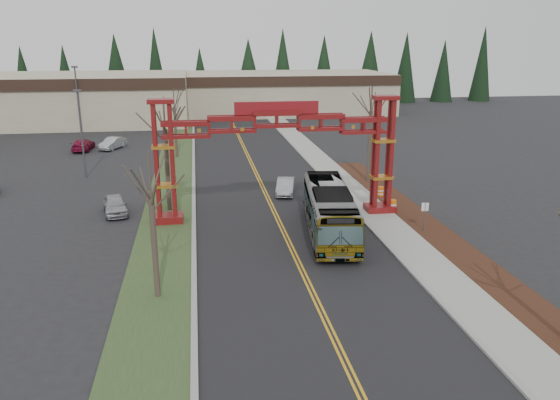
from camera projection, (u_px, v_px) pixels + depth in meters
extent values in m
plane|color=black|center=(337.00, 345.00, 23.76)|extent=(200.00, 200.00, 0.00)
cube|color=black|center=(265.00, 192.00, 47.46)|extent=(12.00, 110.00, 0.02)
cube|color=orange|center=(264.00, 192.00, 47.44)|extent=(0.12, 100.00, 0.01)
cube|color=orange|center=(266.00, 192.00, 47.47)|extent=(0.12, 100.00, 0.01)
cube|color=gray|center=(334.00, 189.00, 48.34)|extent=(0.30, 110.00, 0.15)
cube|color=gray|center=(350.00, 188.00, 48.55)|extent=(2.60, 110.00, 0.14)
cube|color=black|center=(453.00, 248.00, 34.70)|extent=(2.60, 50.00, 0.12)
cube|color=#304422|center=(172.00, 196.00, 46.29)|extent=(4.00, 110.00, 0.08)
cube|color=gray|center=(194.00, 195.00, 46.55)|extent=(0.30, 110.00, 0.15)
cube|color=#630F0D|center=(168.00, 219.00, 39.58)|extent=(2.20, 1.60, 0.60)
cube|color=#630F0D|center=(156.00, 162.00, 37.95)|extent=(0.28, 0.28, 8.00)
cube|color=#630F0D|center=(172.00, 161.00, 38.11)|extent=(0.28, 0.28, 8.00)
cube|color=#630F0D|center=(157.00, 160.00, 38.62)|extent=(0.28, 0.28, 8.00)
cube|color=#630F0D|center=(172.00, 159.00, 38.78)|extent=(0.28, 0.28, 8.00)
cube|color=#C57E22|center=(166.00, 185.00, 38.87)|extent=(1.60, 1.10, 0.22)
cube|color=#C57E22|center=(164.00, 147.00, 38.08)|extent=(1.60, 1.10, 0.22)
cube|color=#630F0D|center=(161.00, 101.00, 37.19)|extent=(1.80, 1.20, 0.30)
cube|color=#630F0D|center=(380.00, 209.00, 41.90)|extent=(2.20, 1.60, 0.60)
cube|color=#630F0D|center=(377.00, 155.00, 40.28)|extent=(0.28, 0.28, 8.00)
cube|color=#630F0D|center=(391.00, 154.00, 40.44)|extent=(0.28, 0.28, 8.00)
cube|color=#630F0D|center=(374.00, 153.00, 40.94)|extent=(0.28, 0.28, 8.00)
cube|color=#630F0D|center=(388.00, 153.00, 41.10)|extent=(0.28, 0.28, 8.00)
cube|color=#C57E22|center=(381.00, 177.00, 41.20)|extent=(1.60, 1.10, 0.22)
cube|color=#C57E22|center=(383.00, 140.00, 40.41)|extent=(1.60, 1.10, 0.22)
cube|color=#630F0D|center=(386.00, 98.00, 39.52)|extent=(1.80, 1.20, 0.30)
cube|color=#630F0D|center=(277.00, 117.00, 38.71)|extent=(16.00, 0.90, 1.00)
cube|color=#630F0D|center=(277.00, 130.00, 38.96)|extent=(16.00, 0.90, 0.60)
cube|color=maroon|center=(277.00, 108.00, 38.52)|extent=(6.00, 0.25, 0.90)
cube|color=tan|center=(41.00, 99.00, 86.62)|extent=(46.00, 22.00, 7.50)
cube|color=black|center=(17.00, 86.00, 75.26)|extent=(46.00, 0.40, 1.60)
cube|color=tan|center=(281.00, 92.00, 100.08)|extent=(38.00, 20.00, 7.00)
cube|color=black|center=(291.00, 81.00, 89.74)|extent=(38.00, 0.40, 1.60)
cone|color=black|center=(23.00, 74.00, 103.64)|extent=(5.60, 5.60, 13.00)
cylinder|color=#382D26|center=(27.00, 104.00, 105.25)|extent=(0.80, 0.80, 1.60)
cone|color=black|center=(69.00, 74.00, 104.88)|extent=(5.60, 5.60, 13.00)
cylinder|color=#382D26|center=(72.00, 104.00, 106.49)|extent=(0.80, 0.80, 1.60)
cone|color=black|center=(115.00, 73.00, 106.11)|extent=(5.60, 5.60, 13.00)
cylinder|color=#382D26|center=(117.00, 103.00, 107.72)|extent=(0.80, 0.80, 1.60)
cone|color=black|center=(159.00, 73.00, 107.35)|extent=(5.60, 5.60, 13.00)
cylinder|color=#382D26|center=(161.00, 102.00, 108.96)|extent=(0.80, 0.80, 1.60)
cone|color=black|center=(203.00, 73.00, 108.58)|extent=(5.60, 5.60, 13.00)
cylinder|color=#382D26|center=(204.00, 101.00, 110.19)|extent=(0.80, 0.80, 1.60)
cone|color=black|center=(245.00, 72.00, 109.81)|extent=(5.60, 5.60, 13.00)
cylinder|color=#382D26|center=(246.00, 101.00, 111.42)|extent=(0.80, 0.80, 1.60)
cone|color=black|center=(287.00, 72.00, 111.05)|extent=(5.60, 5.60, 13.00)
cylinder|color=#382D26|center=(287.00, 100.00, 112.66)|extent=(0.80, 0.80, 1.60)
cone|color=black|center=(328.00, 71.00, 112.28)|extent=(5.60, 5.60, 13.00)
cylinder|color=#382D26|center=(327.00, 99.00, 113.89)|extent=(0.80, 0.80, 1.60)
cone|color=black|center=(367.00, 71.00, 113.51)|extent=(5.60, 5.60, 13.00)
cylinder|color=#382D26|center=(366.00, 99.00, 115.12)|extent=(0.80, 0.80, 1.60)
cone|color=black|center=(406.00, 71.00, 114.75)|extent=(5.60, 5.60, 13.00)
cylinder|color=#382D26|center=(405.00, 98.00, 116.36)|extent=(0.80, 0.80, 1.60)
cone|color=black|center=(444.00, 70.00, 115.98)|extent=(5.60, 5.60, 13.00)
cylinder|color=#382D26|center=(442.00, 98.00, 117.59)|extent=(0.80, 0.80, 1.60)
cone|color=black|center=(482.00, 70.00, 117.22)|extent=(5.60, 5.60, 13.00)
cylinder|color=#382D26|center=(479.00, 97.00, 118.83)|extent=(0.80, 0.80, 1.60)
imported|color=#93969A|center=(330.00, 210.00, 37.01)|extent=(4.28, 12.08, 3.29)
imported|color=#A5A8AD|center=(286.00, 186.00, 46.85)|extent=(2.29, 4.30, 1.35)
imported|color=#A4A4AB|center=(115.00, 205.00, 41.50)|extent=(2.50, 4.42, 1.42)
imported|color=maroon|center=(83.00, 145.00, 65.27)|extent=(2.20, 4.93, 1.40)
imported|color=#AFB5B8|center=(113.00, 143.00, 66.18)|extent=(3.08, 4.50, 1.41)
cylinder|color=#382D26|center=(154.00, 246.00, 27.37)|extent=(0.30, 0.30, 5.66)
cylinder|color=#382D26|center=(149.00, 173.00, 26.30)|extent=(0.11, 0.11, 2.06)
cylinder|color=#382D26|center=(167.00, 171.00, 41.60)|extent=(0.35, 0.35, 6.37)
cylinder|color=#382D26|center=(164.00, 114.00, 40.39)|extent=(0.13, 0.13, 2.39)
cylinder|color=#382D26|center=(176.00, 132.00, 60.84)|extent=(0.30, 0.30, 5.71)
cylinder|color=#382D26|center=(174.00, 98.00, 59.76)|extent=(0.11, 0.11, 2.10)
cylinder|color=#382D26|center=(369.00, 147.00, 50.16)|extent=(0.35, 0.35, 6.59)
cylinder|color=#382D26|center=(372.00, 99.00, 48.92)|extent=(0.13, 0.13, 2.40)
cylinder|color=#3F3F44|center=(82.00, 136.00, 51.45)|extent=(0.18, 0.18, 8.14)
cube|color=#3F3F44|center=(77.00, 91.00, 50.28)|extent=(0.72, 0.36, 0.23)
cylinder|color=#3F3F44|center=(78.00, 101.00, 76.41)|extent=(0.20, 0.20, 9.07)
cube|color=#3F3F44|center=(74.00, 67.00, 75.10)|extent=(0.81, 0.40, 0.25)
cylinder|color=#3F3F44|center=(424.00, 218.00, 37.39)|extent=(0.06, 0.06, 2.11)
cube|color=white|center=(425.00, 207.00, 37.17)|extent=(0.48, 0.10, 0.58)
cylinder|color=orange|center=(393.00, 206.00, 41.75)|extent=(0.54, 0.54, 1.04)
cylinder|color=white|center=(393.00, 204.00, 41.71)|extent=(0.56, 0.56, 0.12)
cylinder|color=white|center=(393.00, 208.00, 41.79)|extent=(0.56, 0.56, 0.12)
cylinder|color=orange|center=(386.00, 201.00, 43.40)|extent=(0.47, 0.47, 0.91)
cylinder|color=white|center=(386.00, 199.00, 43.36)|extent=(0.49, 0.49, 0.11)
cylinder|color=white|center=(386.00, 202.00, 43.44)|extent=(0.49, 0.49, 0.11)
cylinder|color=orange|center=(381.00, 192.00, 45.92)|extent=(0.47, 0.47, 0.91)
cylinder|color=white|center=(381.00, 190.00, 45.88)|extent=(0.49, 0.49, 0.11)
cylinder|color=white|center=(381.00, 194.00, 45.95)|extent=(0.49, 0.49, 0.11)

